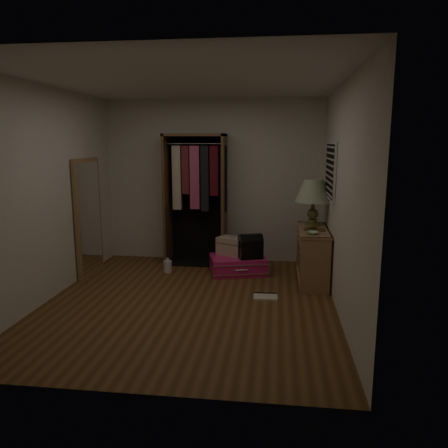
{
  "coord_description": "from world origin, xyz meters",
  "views": [
    {
      "loc": [
        1.04,
        -4.98,
        1.94
      ],
      "look_at": [
        0.3,
        0.95,
        0.8
      ],
      "focal_mm": 35.0,
      "sensor_mm": 36.0,
      "label": 1
    }
  ],
  "objects_px": {
    "table_lamp": "(314,192)",
    "pink_suitcase": "(238,265)",
    "train_case": "(231,246)",
    "open_wardrobe": "(198,188)",
    "console_bookshelf": "(312,253)",
    "white_jug": "(168,266)",
    "floor_mirror": "(89,217)",
    "black_bag": "(250,246)"
  },
  "relations": [
    {
      "from": "table_lamp",
      "to": "pink_suitcase",
      "type": "bearing_deg",
      "value": -178.99
    },
    {
      "from": "pink_suitcase",
      "to": "train_case",
      "type": "relative_size",
      "value": 1.99
    },
    {
      "from": "train_case",
      "to": "open_wardrobe",
      "type": "bearing_deg",
      "value": 169.88
    },
    {
      "from": "open_wardrobe",
      "to": "console_bookshelf",
      "type": "bearing_deg",
      "value": -22.32
    },
    {
      "from": "train_case",
      "to": "white_jug",
      "type": "relative_size",
      "value": 2.21
    },
    {
      "from": "open_wardrobe",
      "to": "table_lamp",
      "type": "xyz_separation_m",
      "value": [
        1.76,
        -0.48,
        0.03
      ]
    },
    {
      "from": "floor_mirror",
      "to": "white_jug",
      "type": "distance_m",
      "value": 1.37
    },
    {
      "from": "table_lamp",
      "to": "train_case",
      "type": "bearing_deg",
      "value": 176.09
    },
    {
      "from": "console_bookshelf",
      "to": "black_bag",
      "type": "height_order",
      "value": "console_bookshelf"
    },
    {
      "from": "pink_suitcase",
      "to": "black_bag",
      "type": "bearing_deg",
      "value": -33.8
    },
    {
      "from": "open_wardrobe",
      "to": "train_case",
      "type": "relative_size",
      "value": 4.34
    },
    {
      "from": "pink_suitcase",
      "to": "black_bag",
      "type": "xyz_separation_m",
      "value": [
        0.19,
        -0.06,
        0.31
      ]
    },
    {
      "from": "floor_mirror",
      "to": "pink_suitcase",
      "type": "relative_size",
      "value": 1.8
    },
    {
      "from": "floor_mirror",
      "to": "train_case",
      "type": "height_order",
      "value": "floor_mirror"
    },
    {
      "from": "console_bookshelf",
      "to": "table_lamp",
      "type": "height_order",
      "value": "table_lamp"
    },
    {
      "from": "floor_mirror",
      "to": "table_lamp",
      "type": "xyz_separation_m",
      "value": [
        3.24,
        0.29,
        0.38
      ]
    },
    {
      "from": "train_case",
      "to": "black_bag",
      "type": "height_order",
      "value": "black_bag"
    },
    {
      "from": "console_bookshelf",
      "to": "white_jug",
      "type": "distance_m",
      "value": 2.14
    },
    {
      "from": "open_wardrobe",
      "to": "floor_mirror",
      "type": "bearing_deg",
      "value": -152.44
    },
    {
      "from": "train_case",
      "to": "white_jug",
      "type": "distance_m",
      "value": 1.0
    },
    {
      "from": "white_jug",
      "to": "console_bookshelf",
      "type": "bearing_deg",
      "value": -3.48
    },
    {
      "from": "open_wardrobe",
      "to": "pink_suitcase",
      "type": "bearing_deg",
      "value": -35.67
    },
    {
      "from": "table_lamp",
      "to": "white_jug",
      "type": "height_order",
      "value": "table_lamp"
    },
    {
      "from": "open_wardrobe",
      "to": "pink_suitcase",
      "type": "relative_size",
      "value": 2.18
    },
    {
      "from": "console_bookshelf",
      "to": "black_bag",
      "type": "distance_m",
      "value": 0.9
    },
    {
      "from": "pink_suitcase",
      "to": "black_bag",
      "type": "relative_size",
      "value": 2.41
    },
    {
      "from": "open_wardrobe",
      "to": "white_jug",
      "type": "distance_m",
      "value": 1.31
    },
    {
      "from": "white_jug",
      "to": "pink_suitcase",
      "type": "bearing_deg",
      "value": 5.31
    },
    {
      "from": "console_bookshelf",
      "to": "floor_mirror",
      "type": "xyz_separation_m",
      "value": [
        -3.24,
        -0.05,
        0.46
      ]
    },
    {
      "from": "pink_suitcase",
      "to": "black_bag",
      "type": "distance_m",
      "value": 0.37
    },
    {
      "from": "pink_suitcase",
      "to": "table_lamp",
      "type": "distance_m",
      "value": 1.54
    },
    {
      "from": "train_case",
      "to": "white_jug",
      "type": "height_order",
      "value": "train_case"
    },
    {
      "from": "floor_mirror",
      "to": "train_case",
      "type": "bearing_deg",
      "value": 10.33
    },
    {
      "from": "console_bookshelf",
      "to": "open_wardrobe",
      "type": "xyz_separation_m",
      "value": [
        -1.76,
        0.72,
        0.81
      ]
    },
    {
      "from": "open_wardrobe",
      "to": "train_case",
      "type": "xyz_separation_m",
      "value": [
        0.58,
        -0.4,
        -0.82
      ]
    },
    {
      "from": "open_wardrobe",
      "to": "black_bag",
      "type": "distance_m",
      "value": 1.3
    },
    {
      "from": "white_jug",
      "to": "open_wardrobe",
      "type": "bearing_deg",
      "value": 58.97
    },
    {
      "from": "train_case",
      "to": "table_lamp",
      "type": "relative_size",
      "value": 0.69
    },
    {
      "from": "console_bookshelf",
      "to": "white_jug",
      "type": "xyz_separation_m",
      "value": [
        -2.12,
        0.13,
        -0.3
      ]
    },
    {
      "from": "open_wardrobe",
      "to": "table_lamp",
      "type": "distance_m",
      "value": 1.83
    },
    {
      "from": "open_wardrobe",
      "to": "white_jug",
      "type": "relative_size",
      "value": 9.6
    },
    {
      "from": "pink_suitcase",
      "to": "train_case",
      "type": "bearing_deg",
      "value": 123.57
    }
  ]
}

